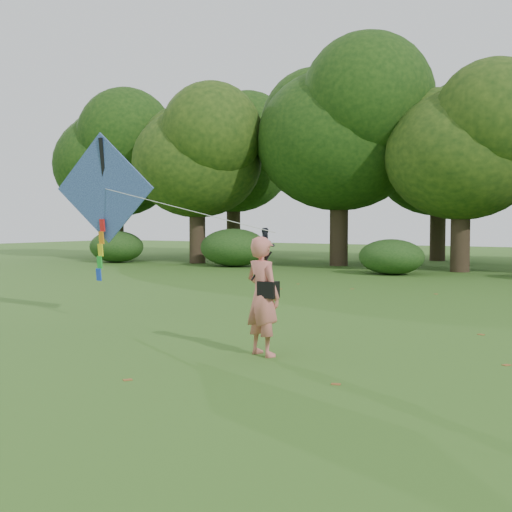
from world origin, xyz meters
The scene contains 7 objects.
ground centered at (0.00, 0.00, 0.00)m, with size 100.00×100.00×0.00m, color #265114.
man_kite_flyer centered at (-0.48, 0.98, 0.94)m, with size 0.68×0.45×1.87m, color #D46F63.
bystander_left centered at (-10.74, 18.70, 0.92)m, with size 0.89×0.70×1.84m, color #282A36.
crossbody_bag centered at (-0.37, 0.95, 1.06)m, with size 0.43×0.20×0.73m.
flying_kite centered at (-5.00, 2.18, 2.74)m, with size 5.90×1.53×3.07m.
shrub_band centered at (-0.72, 17.60, 0.86)m, with size 39.15×3.22×1.88m.
fallen_leaves centered at (-0.11, 6.39, 0.01)m, with size 9.85×13.11×0.01m.
Camera 1 is at (4.59, -7.63, 2.09)m, focal length 45.00 mm.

